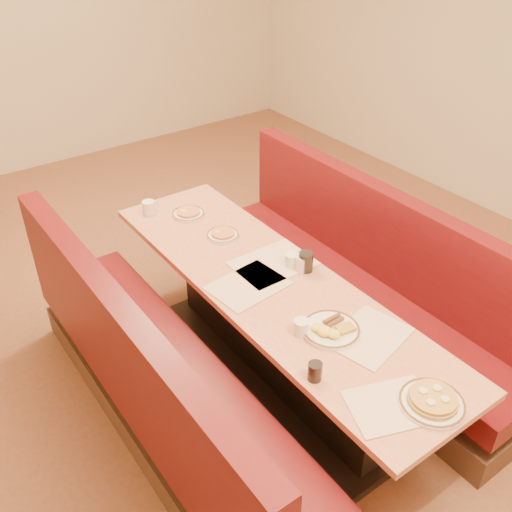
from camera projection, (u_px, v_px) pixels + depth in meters
ground at (269, 379)px, 3.57m from camera, size 8.00×8.00×0.00m
room_envelope at (275, 66)px, 2.50m from camera, size 6.04×8.04×2.82m
diner_table at (270, 334)px, 3.37m from camera, size 0.70×2.50×0.75m
booth_left at (160, 390)px, 3.02m from camera, size 0.55×2.50×1.05m
booth_right at (359, 292)px, 3.73m from camera, size 0.55×2.50×1.05m
placemat_near_left at (391, 406)px, 2.42m from camera, size 0.43×0.38×0.00m
placemat_near_right at (369, 336)px, 2.78m from camera, size 0.45×0.38×0.00m
placemat_far_left at (248, 285)px, 3.13m from camera, size 0.44×0.35×0.00m
placemat_far_right at (273, 263)px, 3.31m from camera, size 0.45×0.34×0.00m
pancake_plate at (432, 401)px, 2.42m from camera, size 0.29×0.29×0.06m
eggs_plate at (331, 329)px, 2.81m from camera, size 0.29×0.29×0.06m
extra_plate_mid at (223, 234)px, 3.56m from camera, size 0.21×0.21×0.04m
extra_plate_far at (188, 213)px, 3.78m from camera, size 0.22×0.22×0.04m
coffee_mug_a at (303, 263)px, 3.24m from camera, size 0.12×0.09×0.09m
coffee_mug_b at (301, 327)px, 2.79m from camera, size 0.10×0.08×0.08m
coffee_mug_c at (292, 260)px, 3.27m from camera, size 0.11×0.08×0.08m
coffee_mug_d at (149, 207)px, 3.78m from camera, size 0.12×0.08×0.09m
soda_tumbler_near at (315, 371)px, 2.53m from camera, size 0.07×0.07×0.09m
soda_tumbler_mid at (306, 262)px, 3.23m from camera, size 0.08×0.08×0.12m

